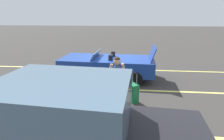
{
  "coord_description": "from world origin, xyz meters",
  "views": [
    {
      "loc": [
        -0.94,
        7.88,
        2.79
      ],
      "look_at": [
        -0.32,
        1.22,
        0.75
      ],
      "focal_mm": 29.22,
      "sensor_mm": 36.0,
      "label": 1
    }
  ],
  "objects_px": {
    "suitcase_small_carryon": "(114,85)",
    "suitcase_large_black": "(106,88)",
    "suitcase_medium_bright": "(133,93)",
    "convertible_car": "(103,65)",
    "parked_sedan_near": "(69,133)",
    "traveler_person": "(117,81)"
  },
  "relations": [
    {
      "from": "suitcase_small_carryon",
      "to": "suitcase_large_black",
      "type": "bearing_deg",
      "value": -164.27
    },
    {
      "from": "suitcase_medium_bright",
      "to": "suitcase_small_carryon",
      "type": "distance_m",
      "value": 0.99
    },
    {
      "from": "suitcase_medium_bright",
      "to": "suitcase_small_carryon",
      "type": "bearing_deg",
      "value": -81.39
    },
    {
      "from": "convertible_car",
      "to": "suitcase_medium_bright",
      "type": "xyz_separation_m",
      "value": [
        -1.3,
        2.3,
        -0.28
      ]
    },
    {
      "from": "suitcase_large_black",
      "to": "suitcase_small_carryon",
      "type": "height_order",
      "value": "suitcase_small_carryon"
    },
    {
      "from": "suitcase_small_carryon",
      "to": "parked_sedan_near",
      "type": "relative_size",
      "value": 0.19
    },
    {
      "from": "convertible_car",
      "to": "suitcase_small_carryon",
      "type": "bearing_deg",
      "value": 114.81
    },
    {
      "from": "traveler_person",
      "to": "parked_sedan_near",
      "type": "distance_m",
      "value": 2.55
    },
    {
      "from": "suitcase_small_carryon",
      "to": "parked_sedan_near",
      "type": "distance_m",
      "value": 3.86
    },
    {
      "from": "parked_sedan_near",
      "to": "traveler_person",
      "type": "bearing_deg",
      "value": 79.79
    },
    {
      "from": "convertible_car",
      "to": "suitcase_large_black",
      "type": "height_order",
      "value": "convertible_car"
    },
    {
      "from": "convertible_car",
      "to": "suitcase_small_carryon",
      "type": "relative_size",
      "value": 4.89
    },
    {
      "from": "suitcase_small_carryon",
      "to": "convertible_car",
      "type": "bearing_deg",
      "value": 58.81
    },
    {
      "from": "traveler_person",
      "to": "parked_sedan_near",
      "type": "bearing_deg",
      "value": 153.09
    },
    {
      "from": "suitcase_medium_bright",
      "to": "suitcase_small_carryon",
      "type": "height_order",
      "value": "suitcase_medium_bright"
    },
    {
      "from": "convertible_car",
      "to": "suitcase_large_black",
      "type": "xyz_separation_m",
      "value": [
        -0.39,
        2.16,
        -0.22
      ]
    },
    {
      "from": "suitcase_medium_bright",
      "to": "parked_sedan_near",
      "type": "xyz_separation_m",
      "value": [
        1.12,
        3.06,
        0.58
      ]
    },
    {
      "from": "convertible_car",
      "to": "traveler_person",
      "type": "relative_size",
      "value": 2.57
    },
    {
      "from": "suitcase_small_carryon",
      "to": "parked_sedan_near",
      "type": "bearing_deg",
      "value": -149.5
    },
    {
      "from": "suitcase_large_black",
      "to": "parked_sedan_near",
      "type": "relative_size",
      "value": 0.16
    },
    {
      "from": "convertible_car",
      "to": "traveler_person",
      "type": "bearing_deg",
      "value": 109.06
    },
    {
      "from": "suitcase_medium_bright",
      "to": "suitcase_small_carryon",
      "type": "relative_size",
      "value": 1.15
    }
  ]
}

